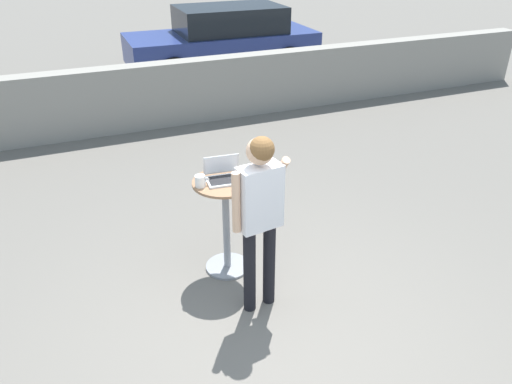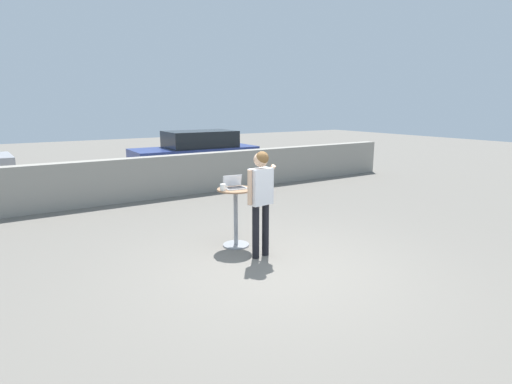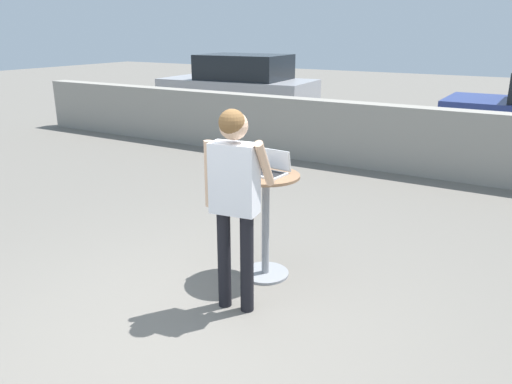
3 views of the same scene
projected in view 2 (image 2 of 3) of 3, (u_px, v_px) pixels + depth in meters
name	position (u px, v px, depth m)	size (l,w,h in m)	color
ground_plane	(276.00, 269.00, 5.84)	(50.00, 50.00, 0.00)	slate
pavement_kerb	(152.00, 177.00, 10.24)	(16.16, 0.35, 1.08)	gray
cafe_table	(236.00, 211.00, 6.70)	(0.62, 0.62, 0.99)	gray
laptop	(234.00, 186.00, 6.64)	(0.36, 0.31, 0.21)	silver
coffee_mug	(223.00, 187.00, 6.47)	(0.13, 0.10, 0.11)	white
standing_person	(261.00, 191.00, 6.12)	(0.52, 0.40, 1.68)	black
parked_car_near_street	(196.00, 152.00, 13.69)	(4.23, 1.88, 1.50)	navy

